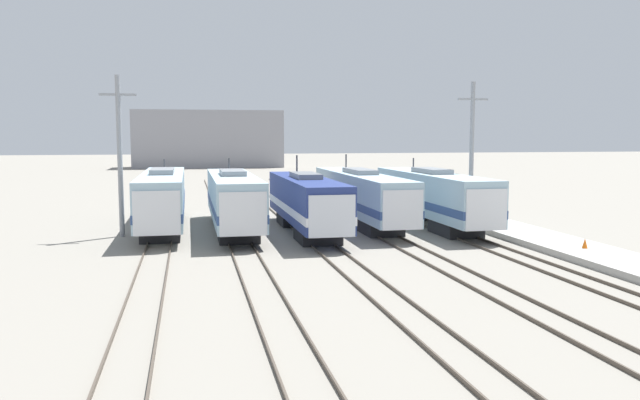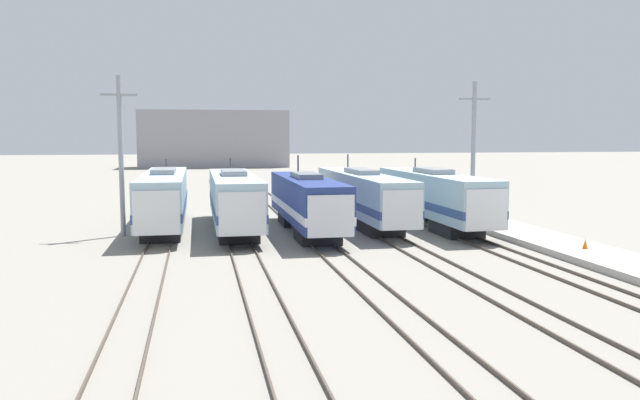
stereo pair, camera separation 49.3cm
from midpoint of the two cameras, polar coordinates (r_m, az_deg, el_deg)
name	(u,v)px [view 2 (the right image)]	position (r m, az deg, el deg)	size (l,w,h in m)	color
ground_plane	(326,250)	(37.06, 0.96, -4.57)	(400.00, 400.00, 0.00)	gray
rail_pair_far_left	(156,255)	(36.30, -14.40, -4.85)	(1.50, 120.00, 0.15)	#4C4238
rail_pair_center_left	(243,251)	(36.34, -6.64, -4.69)	(1.51, 120.00, 0.15)	#4C4238
rail_pair_center	(326,248)	(37.04, 0.96, -4.45)	(1.51, 120.00, 0.15)	#4C4238
rail_pair_center_right	(405,246)	(38.36, 8.15, -4.15)	(1.51, 120.00, 0.15)	#4C4238
rail_pair_far_right	(480,243)	(40.23, 14.76, -3.82)	(1.50, 120.00, 0.15)	#4C4238
locomotive_far_left	(164,198)	(46.15, -13.77, 0.15)	(2.98, 18.64, 4.92)	#232326
locomotive_center_left	(234,200)	(44.16, -7.53, -0.01)	(3.03, 17.26, 5.03)	#232326
locomotive_center	(308,203)	(42.80, -0.79, -0.25)	(3.00, 16.33, 5.28)	black
locomotive_center_right	(363,196)	(47.46, 4.23, 0.36)	(2.87, 19.75, 5.20)	#232326
locomotive_far_right	(435,197)	(46.76, 10.81, 0.25)	(2.97, 17.79, 4.95)	#232326
catenary_tower_left	(121,154)	(43.61, -17.44, 4.08)	(2.38, 0.33, 10.71)	gray
catenary_tower_right	(473,152)	(47.94, 14.12, 4.31)	(2.38, 0.33, 10.71)	gray
platform	(541,239)	(42.18, 19.84, -3.37)	(4.00, 120.00, 0.39)	#A8A59E
traffic_cone	(585,244)	(38.29, 23.43, -3.70)	(0.31, 0.31, 0.57)	orange
depot_building	(214,139)	(136.91, -9.56, 5.52)	(31.27, 11.15, 12.09)	gray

